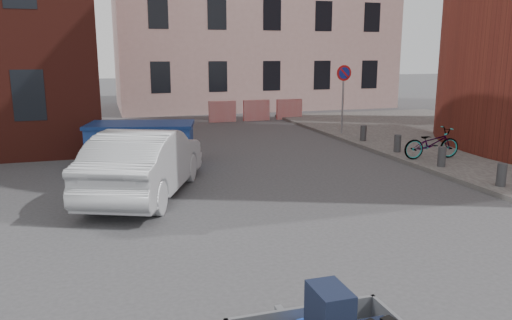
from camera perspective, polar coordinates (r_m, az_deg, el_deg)
name	(u,v)px	position (r m, az deg, el deg)	size (l,w,h in m)	color
ground	(281,234)	(9.16, 2.87, -8.48)	(120.00, 120.00, 0.00)	#38383A
no_parking_sign	(344,85)	(19.72, 9.97, 8.45)	(0.60, 0.09, 2.65)	gray
bollards	(442,157)	(14.81, 20.47, 0.35)	(0.22, 9.02, 0.55)	#3A3A3D
barriers	(257,110)	(24.28, 0.06, 5.70)	(4.70, 0.18, 1.00)	red
dumpster	(141,144)	(14.81, -12.96, 1.75)	(3.27, 2.21, 1.25)	navy
silver_car	(145,162)	(11.69, -12.53, -0.24)	(1.64, 4.70, 1.55)	#B8BBC0
bicycle	(432,143)	(15.79, 19.43, 1.83)	(0.62, 1.77, 0.93)	black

